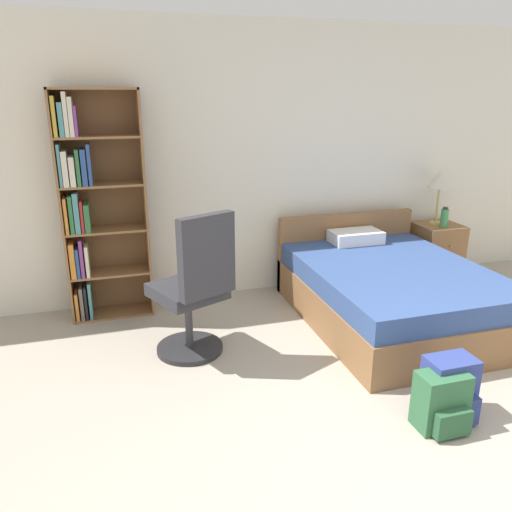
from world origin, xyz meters
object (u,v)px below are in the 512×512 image
object	(u,v)px
table_lamp	(440,180)
backpack_green	(442,402)
bookshelf	(93,205)
water_bottle	(444,218)
office_chair	(195,291)
nightstand	(436,252)
bed	(388,290)
backpack_blue	(450,390)

from	to	relation	value
table_lamp	backpack_green	xyz separation A→B (m)	(-1.52, -2.27, -0.91)
bookshelf	backpack_green	bearing A→B (deg)	-49.44
water_bottle	bookshelf	bearing A→B (deg)	177.25
office_chair	nightstand	world-z (taller)	office_chair
bed	water_bottle	bearing A→B (deg)	33.02
backpack_blue	bookshelf	bearing A→B (deg)	133.09
backpack_blue	water_bottle	bearing A→B (deg)	55.68
backpack_green	water_bottle	bearing A→B (deg)	54.66
bed	backpack_blue	bearing A→B (deg)	-105.66
nightstand	backpack_green	xyz separation A→B (m)	(-1.53, -2.23, -0.13)
bookshelf	nightstand	bearing A→B (deg)	-0.95
table_lamp	backpack_blue	xyz separation A→B (m)	(-1.41, -2.20, -0.89)
office_chair	backpack_blue	world-z (taller)	office_chair
office_chair	backpack_blue	bearing A→B (deg)	-41.39
bed	nightstand	world-z (taller)	bed
nightstand	backpack_green	size ratio (longest dim) A/B	1.70
bookshelf	backpack_blue	world-z (taller)	bookshelf
bed	table_lamp	distance (m)	1.53
office_chair	table_lamp	distance (m)	3.00
nightstand	table_lamp	bearing A→B (deg)	110.32
office_chair	backpack_green	world-z (taller)	office_chair
office_chair	table_lamp	world-z (taller)	table_lamp
water_bottle	table_lamp	bearing A→B (deg)	86.17
water_bottle	backpack_blue	size ratio (longest dim) A/B	0.53
backpack_green	nightstand	bearing A→B (deg)	55.55
bookshelf	office_chair	world-z (taller)	bookshelf
office_chair	backpack_green	size ratio (longest dim) A/B	3.20
water_bottle	backpack_blue	bearing A→B (deg)	-124.32
nightstand	backpack_green	bearing A→B (deg)	-124.45
office_chair	backpack_blue	size ratio (longest dim) A/B	2.88
bed	backpack_green	xyz separation A→B (m)	(-0.50, -1.47, -0.10)
bookshelf	bed	xyz separation A→B (m)	(2.46, -0.82, -0.76)
nightstand	backpack_blue	distance (m)	2.59
bookshelf	bed	size ratio (longest dim) A/B	1.02
bookshelf	nightstand	size ratio (longest dim) A/B	3.25
office_chair	water_bottle	distance (m)	2.90
bookshelf	table_lamp	bearing A→B (deg)	-0.27
office_chair	bed	bearing A→B (deg)	5.77
water_bottle	backpack_green	distance (m)	2.66
water_bottle	nightstand	bearing A→B (deg)	76.87
nightstand	bed	bearing A→B (deg)	-143.53
bookshelf	backpack_blue	bearing A→B (deg)	-46.91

